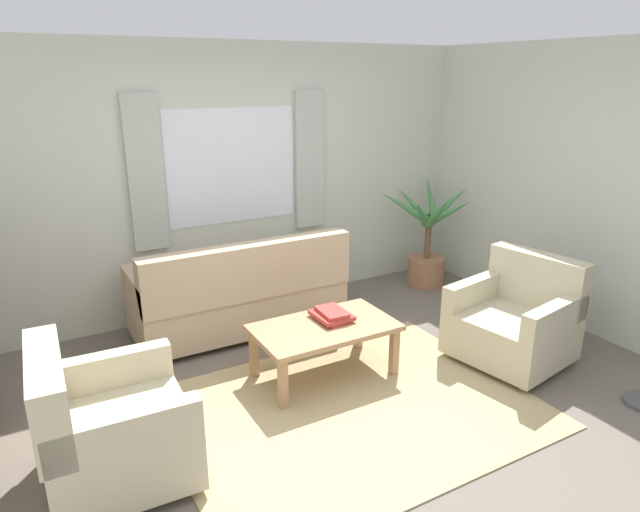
% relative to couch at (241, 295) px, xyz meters
% --- Properties ---
extents(ground_plane, '(6.24, 6.24, 0.00)m').
position_rel_couch_xyz_m(ground_plane, '(0.21, -1.59, -0.37)').
color(ground_plane, '#6B6056').
extents(wall_back, '(5.32, 0.12, 2.60)m').
position_rel_couch_xyz_m(wall_back, '(0.21, 0.67, 0.93)').
color(wall_back, beige).
rests_on(wall_back, ground_plane).
extents(wall_right, '(0.12, 4.40, 2.60)m').
position_rel_couch_xyz_m(wall_right, '(2.87, -1.59, 0.93)').
color(wall_right, beige).
rests_on(wall_right, ground_plane).
extents(window_with_curtains, '(1.98, 0.07, 1.40)m').
position_rel_couch_xyz_m(window_with_curtains, '(0.21, 0.59, 1.08)').
color(window_with_curtains, white).
extents(area_rug, '(2.54, 1.96, 0.01)m').
position_rel_couch_xyz_m(area_rug, '(0.21, -1.59, -0.36)').
color(area_rug, tan).
rests_on(area_rug, ground_plane).
extents(couch, '(1.90, 0.82, 0.92)m').
position_rel_couch_xyz_m(couch, '(0.00, 0.00, 0.00)').
color(couch, tan).
rests_on(couch, ground_plane).
extents(armchair_left, '(0.85, 0.87, 0.88)m').
position_rel_couch_xyz_m(armchair_left, '(-1.43, -1.50, -0.01)').
color(armchair_left, '#BCB293').
rests_on(armchair_left, ground_plane).
extents(armchair_right, '(0.95, 0.97, 0.88)m').
position_rel_couch_xyz_m(armchair_right, '(1.79, -1.62, -0.01)').
color(armchair_right, '#BCB293').
rests_on(armchair_right, ground_plane).
extents(coffee_table, '(1.10, 0.64, 0.44)m').
position_rel_couch_xyz_m(coffee_table, '(0.27, -1.08, 0.01)').
color(coffee_table, '#A87F56').
rests_on(coffee_table, ground_plane).
extents(book_stack_on_table, '(0.27, 0.32, 0.08)m').
position_rel_couch_xyz_m(book_stack_on_table, '(0.37, -1.01, 0.11)').
color(book_stack_on_table, '#B23833').
rests_on(book_stack_on_table, coffee_table).
extents(potted_plant, '(1.09, 1.11, 1.18)m').
position_rel_couch_xyz_m(potted_plant, '(2.30, 0.13, 0.11)').
color(potted_plant, '#9E6B4C').
rests_on(potted_plant, ground_plane).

